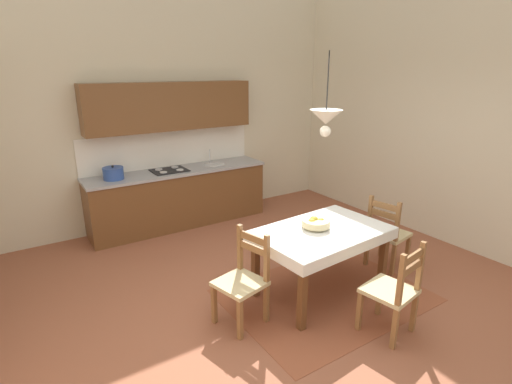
% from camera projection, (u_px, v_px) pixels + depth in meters
% --- Properties ---
extents(ground_plane, '(6.42, 6.66, 0.10)m').
position_uv_depth(ground_plane, '(283.00, 309.00, 4.17)').
color(ground_plane, '#99563D').
extents(wall_back, '(6.42, 0.12, 3.95)m').
position_uv_depth(wall_back, '(165.00, 96.00, 6.02)').
color(wall_back, beige).
rests_on(wall_back, ground_plane).
extents(wall_right, '(0.12, 6.66, 3.95)m').
position_uv_depth(wall_right, '(470.00, 102.00, 5.09)').
color(wall_right, beige).
rests_on(wall_right, ground_plane).
extents(area_rug, '(2.10, 1.60, 0.01)m').
position_uv_depth(area_rug, '(325.00, 295.00, 4.33)').
color(area_rug, '#964D32').
rests_on(area_rug, ground_plane).
extents(kitchen_cabinetry, '(2.79, 0.63, 2.20)m').
position_uv_depth(kitchen_cabinetry, '(177.00, 172.00, 6.08)').
color(kitchen_cabinetry, brown).
rests_on(kitchen_cabinetry, ground_plane).
extents(dining_table, '(1.48, 1.01, 0.75)m').
position_uv_depth(dining_table, '(322.00, 240.00, 4.22)').
color(dining_table, brown).
rests_on(dining_table, ground_plane).
extents(dining_chair_camera_side, '(0.49, 0.49, 0.93)m').
position_uv_depth(dining_chair_camera_side, '(393.00, 291.00, 3.59)').
color(dining_chair_camera_side, '#D1BC89').
rests_on(dining_chair_camera_side, ground_plane).
extents(dining_chair_window_side, '(0.49, 0.49, 0.93)m').
position_uv_depth(dining_chair_window_side, '(387.00, 234.00, 4.83)').
color(dining_chair_window_side, '#D1BC89').
rests_on(dining_chair_window_side, ground_plane).
extents(dining_chair_tv_side, '(0.51, 0.51, 0.93)m').
position_uv_depth(dining_chair_tv_side, '(243.00, 281.00, 3.78)').
color(dining_chair_tv_side, '#D1BC89').
rests_on(dining_chair_tv_side, ground_plane).
extents(fruit_bowl, '(0.30, 0.30, 0.12)m').
position_uv_depth(fruit_bowl, '(316.00, 223.00, 4.20)').
color(fruit_bowl, beige).
rests_on(fruit_bowl, dining_table).
extents(pendant_lamp, '(0.32, 0.32, 0.80)m').
position_uv_depth(pendant_lamp, '(326.00, 118.00, 3.81)').
color(pendant_lamp, black).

